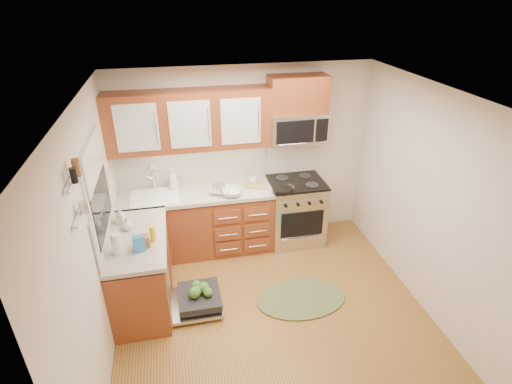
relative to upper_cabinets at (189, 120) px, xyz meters
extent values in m
plane|color=brown|center=(0.73, -1.57, -1.88)|extent=(3.50, 3.50, 0.00)
plane|color=white|center=(0.73, -1.57, 0.62)|extent=(3.50, 3.50, 0.00)
cube|color=beige|center=(0.73, 0.18, -0.62)|extent=(3.50, 0.04, 2.50)
cube|color=beige|center=(0.73, -3.33, -0.62)|extent=(3.50, 0.04, 2.50)
cube|color=beige|center=(-1.02, -1.57, -0.62)|extent=(0.04, 3.50, 2.50)
cube|color=beige|center=(2.48, -1.57, -0.62)|extent=(0.04, 3.50, 2.50)
cube|color=maroon|center=(0.00, -0.12, -1.45)|extent=(2.05, 0.60, 0.85)
cube|color=maroon|center=(-0.72, -1.05, -1.45)|extent=(0.60, 1.25, 0.85)
cube|color=#A29D94|center=(0.00, -0.14, -0.97)|extent=(2.07, 0.64, 0.05)
cube|color=#A29D94|center=(-0.71, -1.05, -0.97)|extent=(0.64, 1.27, 0.05)
cube|color=#B7B3A4|center=(0.00, 0.16, -0.67)|extent=(2.05, 0.02, 0.57)
cube|color=#B7B3A4|center=(-1.01, -1.05, -0.67)|extent=(0.02, 1.25, 0.57)
cube|color=maroon|center=(1.41, 0.00, 0.26)|extent=(0.76, 0.35, 0.47)
cube|color=white|center=(-0.98, -1.07, 0.00)|extent=(0.02, 0.96, 0.40)
cube|color=white|center=(-0.99, -1.92, 0.17)|extent=(0.04, 0.40, 0.03)
cube|color=white|center=(-0.99, -1.92, -0.12)|extent=(0.04, 0.40, 0.03)
cylinder|color=black|center=(1.12, -0.40, -0.90)|extent=(0.30, 0.30, 0.05)
cylinder|color=silver|center=(0.31, -0.19, -0.90)|extent=(0.21, 0.21, 0.11)
cube|color=#A3854A|center=(0.82, -0.12, -0.94)|extent=(0.34, 0.28, 0.02)
cylinder|color=silver|center=(-0.23, 0.07, -0.88)|extent=(0.10, 0.10, 0.15)
cylinder|color=white|center=(-0.88, -1.32, -0.83)|extent=(0.11, 0.11, 0.23)
cylinder|color=gold|center=(-0.52, -1.18, -0.85)|extent=(0.07, 0.07, 0.19)
cylinder|color=red|center=(-0.87, -1.33, -0.84)|extent=(0.08, 0.08, 0.23)
cube|color=brown|center=(-0.63, -1.27, -0.88)|extent=(0.15, 0.12, 0.13)
cube|color=#2776B8|center=(-0.66, -1.34, -0.86)|extent=(0.13, 0.10, 0.18)
imported|color=#999999|center=(0.32, -0.21, -0.92)|extent=(0.35, 0.35, 0.07)
imported|color=#999999|center=(0.46, -0.32, -0.91)|extent=(0.30, 0.30, 0.08)
imported|color=#999999|center=(0.81, -0.02, -0.90)|extent=(0.14, 0.14, 0.10)
imported|color=#999999|center=(-0.27, 0.02, -0.80)|extent=(0.13, 0.13, 0.29)
imported|color=#999999|center=(-0.90, -0.72, -0.85)|extent=(0.11, 0.12, 0.20)
imported|color=#999999|center=(-0.81, -0.88, -0.87)|extent=(0.15, 0.15, 0.15)
camera|label=1|loc=(-0.19, -4.90, 1.51)|focal=28.00mm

